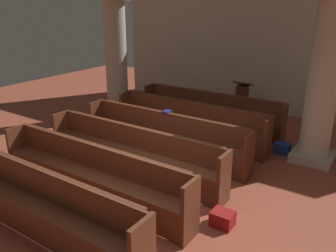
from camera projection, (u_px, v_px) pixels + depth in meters
ground_plane at (143, 202)px, 5.77m from camera, size 19.20×19.20×0.00m
back_wall at (273, 35)px, 9.77m from camera, size 10.00×0.16×4.50m
pew_row_0 at (209, 109)px, 8.99m from camera, size 3.87×0.47×0.92m
pew_row_1 at (189, 120)px, 8.17m from camera, size 3.87×0.46×0.92m
pew_row_2 at (163, 134)px, 7.34m from camera, size 3.87×0.47×0.92m
pew_row_3 at (132, 150)px, 6.52m from camera, size 3.87×0.46×0.92m
pew_row_4 at (91, 172)px, 5.69m from camera, size 3.87×0.46×0.92m
pew_row_5 at (36, 201)px, 4.86m from camera, size 3.87×0.47×0.92m
pillar_aisle_side at (325, 75)px, 6.68m from camera, size 0.86×0.86×3.46m
pillar_far_side at (116, 53)px, 9.54m from camera, size 0.86×0.86×3.46m
lectern at (241, 103)px, 9.73m from camera, size 0.48×0.45×1.08m
hymn_book at (167, 111)px, 7.37m from camera, size 0.13×0.21×0.03m
kneeler_box_blue at (282, 148)px, 7.59m from camera, size 0.33×0.25×0.23m
kneeler_box_red at (223, 219)px, 5.13m from camera, size 0.33×0.27×0.22m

